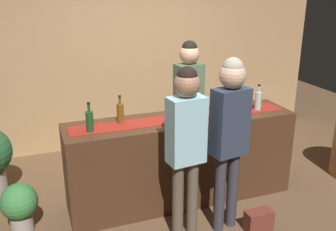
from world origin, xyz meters
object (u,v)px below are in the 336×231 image
at_px(potted_plant_small, 20,205).
at_px(wine_glass_near_customer, 185,111).
at_px(handbag, 259,221).
at_px(wine_bottle_green, 90,121).
at_px(bartender, 189,94).
at_px(customer_sipping, 230,127).
at_px(customer_browsing, 186,136).
at_px(wine_glass_mid_counter, 204,106).
at_px(wine_bottle_amber, 120,113).
at_px(wine_bottle_clear, 258,100).

bearing_deg(potted_plant_small, wine_glass_near_customer, -0.62).
distance_m(wine_glass_near_customer, handbag, 1.35).
distance_m(wine_bottle_green, bartender, 1.47).
height_order(customer_sipping, customer_browsing, customer_sipping).
xyz_separation_m(customer_sipping, customer_browsing, (-0.43, 0.03, -0.04)).
relative_size(wine_glass_mid_counter, potted_plant_small, 0.27).
bearing_deg(bartender, wine_glass_mid_counter, 75.89).
xyz_separation_m(wine_bottle_amber, wine_bottle_clear, (1.59, -0.12, 0.00)).
distance_m(wine_bottle_amber, potted_plant_small, 1.35).
distance_m(potted_plant_small, handbag, 2.39).
distance_m(wine_bottle_amber, wine_glass_near_customer, 0.68).
distance_m(wine_bottle_clear, wine_glass_mid_counter, 0.67).
xyz_separation_m(wine_bottle_amber, customer_browsing, (0.44, -0.72, -0.05)).
height_order(wine_bottle_clear, potted_plant_small, wine_bottle_clear).
xyz_separation_m(wine_glass_near_customer, wine_glass_mid_counter, (0.26, 0.08, 0.00)).
bearing_deg(wine_glass_near_customer, handbag, -57.43).
distance_m(wine_bottle_amber, wine_bottle_green, 0.36).
distance_m(bartender, customer_sipping, 1.26).
relative_size(wine_glass_mid_counter, bartender, 0.08).
distance_m(wine_bottle_amber, wine_glass_mid_counter, 0.93).
relative_size(wine_bottle_green, wine_glass_mid_counter, 2.10).
distance_m(wine_bottle_green, wine_glass_near_customer, 1.01).
relative_size(wine_bottle_amber, handbag, 1.08).
bearing_deg(customer_sipping, potted_plant_small, 152.58).
distance_m(wine_bottle_amber, bartender, 1.11).
relative_size(wine_bottle_green, bartender, 0.17).
xyz_separation_m(bartender, customer_sipping, (-0.12, -1.25, 0.02)).
relative_size(wine_bottle_clear, wine_glass_near_customer, 2.10).
height_order(wine_glass_near_customer, wine_glass_mid_counter, same).
bearing_deg(wine_bottle_clear, customer_browsing, -152.32).
distance_m(wine_bottle_clear, potted_plant_small, 2.79).
distance_m(wine_bottle_green, handbag, 1.97).
height_order(wine_glass_mid_counter, potted_plant_small, wine_glass_mid_counter).
bearing_deg(wine_glass_mid_counter, wine_bottle_clear, -4.07).
xyz_separation_m(wine_bottle_clear, handbag, (-0.43, -0.81, -0.99)).
bearing_deg(bartender, customer_sipping, 76.98).
distance_m(wine_bottle_amber, handbag, 1.79).
relative_size(potted_plant_small, handbag, 1.90).
bearing_deg(wine_glass_near_customer, wine_bottle_amber, 167.30).
relative_size(wine_glass_mid_counter, customer_browsing, 0.08).
bearing_deg(wine_bottle_amber, wine_glass_near_customer, -12.70).
bearing_deg(wine_glass_mid_counter, handbag, -74.51).
bearing_deg(wine_bottle_clear, wine_bottle_green, -179.47).
xyz_separation_m(wine_glass_mid_counter, handbag, (0.24, -0.86, -0.98)).
height_order(wine_bottle_amber, customer_sipping, customer_sipping).
bearing_deg(wine_bottle_clear, wine_glass_near_customer, -177.85).
bearing_deg(handbag, wine_glass_mid_counter, 105.49).
bearing_deg(wine_bottle_green, bartender, 25.54).
height_order(bartender, potted_plant_small, bartender).
height_order(bartender, handbag, bartender).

